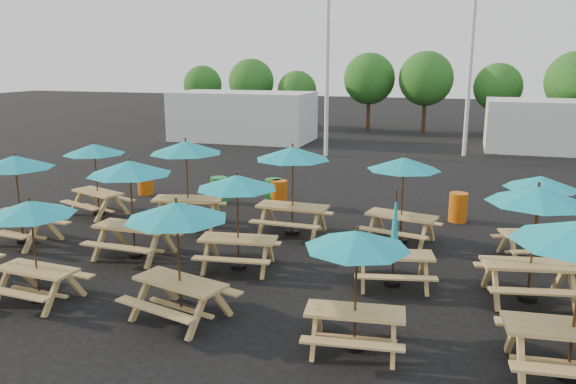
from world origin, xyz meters
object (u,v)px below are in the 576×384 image
(picnic_unit_5, at_px, (186,153))
(picnic_unit_13, at_px, (537,203))
(picnic_unit_6, at_px, (177,219))
(waste_bin_3, at_px, (279,194))
(waste_bin_4, at_px, (458,207))
(picnic_unit_4, at_px, (130,174))
(waste_bin_2, at_px, (273,192))
(picnic_unit_14, at_px, (541,188))
(waste_bin_0, at_px, (145,182))
(picnic_unit_3, at_px, (31,215))
(picnic_unit_8, at_px, (293,159))
(picnic_unit_9, at_px, (357,247))
(picnic_unit_10, at_px, (394,246))
(picnic_unit_1, at_px, (15,168))
(picnic_unit_7, at_px, (237,188))
(picnic_unit_11, at_px, (404,169))
(waste_bin_1, at_px, (219,190))
(picnic_unit_2, at_px, (95,154))

(picnic_unit_5, height_order, picnic_unit_13, picnic_unit_5)
(picnic_unit_6, relative_size, picnic_unit_13, 0.96)
(waste_bin_3, bearing_deg, waste_bin_4, -0.61)
(picnic_unit_4, height_order, waste_bin_2, picnic_unit_4)
(picnic_unit_14, bearing_deg, waste_bin_0, 146.73)
(picnic_unit_3, xyz_separation_m, picnic_unit_5, (0.39, 5.51, 0.34))
(picnic_unit_8, xyz_separation_m, picnic_unit_14, (6.02, -0.18, -0.32))
(picnic_unit_5, relative_size, waste_bin_4, 2.88)
(picnic_unit_9, bearing_deg, picnic_unit_10, 78.01)
(waste_bin_4, bearing_deg, picnic_unit_8, -148.09)
(waste_bin_0, distance_m, waste_bin_2, 4.74)
(picnic_unit_1, distance_m, picnic_unit_7, 5.99)
(picnic_unit_11, xyz_separation_m, waste_bin_1, (-6.21, 2.45, -1.50))
(picnic_unit_9, xyz_separation_m, picnic_unit_14, (3.23, 5.45, -0.00))
(picnic_unit_1, relative_size, picnic_unit_5, 0.94)
(picnic_unit_1, relative_size, picnic_unit_7, 1.06)
(picnic_unit_13, distance_m, waste_bin_3, 8.94)
(picnic_unit_6, bearing_deg, picnic_unit_9, 11.99)
(picnic_unit_5, distance_m, waste_bin_1, 3.21)
(picnic_unit_4, xyz_separation_m, picnic_unit_10, (6.10, 0.11, -1.17))
(picnic_unit_5, distance_m, waste_bin_3, 3.72)
(picnic_unit_3, relative_size, picnic_unit_6, 0.92)
(picnic_unit_8, bearing_deg, picnic_unit_9, -62.56)
(picnic_unit_4, distance_m, waste_bin_3, 6.05)
(picnic_unit_3, distance_m, picnic_unit_7, 4.14)
(waste_bin_1, bearing_deg, picnic_unit_11, -21.53)
(picnic_unit_6, distance_m, picnic_unit_14, 8.35)
(picnic_unit_2, height_order, picnic_unit_11, picnic_unit_11)
(picnic_unit_13, xyz_separation_m, waste_bin_4, (-1.43, 5.35, -1.55))
(picnic_unit_4, height_order, picnic_unit_10, picnic_unit_4)
(picnic_unit_2, height_order, waste_bin_1, picnic_unit_2)
(picnic_unit_2, xyz_separation_m, picnic_unit_9, (8.99, -5.73, -0.13))
(picnic_unit_6, bearing_deg, waste_bin_3, 110.52)
(picnic_unit_3, bearing_deg, waste_bin_0, 112.40)
(picnic_unit_8, bearing_deg, picnic_unit_5, -176.48)
(waste_bin_2, bearing_deg, picnic_unit_11, -31.75)
(waste_bin_2, height_order, waste_bin_4, same)
(picnic_unit_4, xyz_separation_m, picnic_unit_7, (2.66, 0.04, -0.16))
(waste_bin_4, bearing_deg, picnic_unit_1, -152.90)
(picnic_unit_5, bearing_deg, waste_bin_3, 43.98)
(picnic_unit_2, relative_size, waste_bin_4, 2.72)
(picnic_unit_1, xyz_separation_m, picnic_unit_7, (5.99, -0.02, -0.11))
(picnic_unit_5, bearing_deg, picnic_unit_8, -11.68)
(picnic_unit_2, bearing_deg, picnic_unit_9, -12.78)
(waste_bin_0, xyz_separation_m, waste_bin_4, (10.51, -0.24, 0.00))
(picnic_unit_5, xyz_separation_m, picnic_unit_13, (8.71, -2.58, -0.11))
(picnic_unit_5, bearing_deg, waste_bin_2, 49.19)
(picnic_unit_10, bearing_deg, picnic_unit_3, -168.42)
(picnic_unit_13, bearing_deg, picnic_unit_6, -166.72)
(picnic_unit_2, distance_m, waste_bin_2, 5.62)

